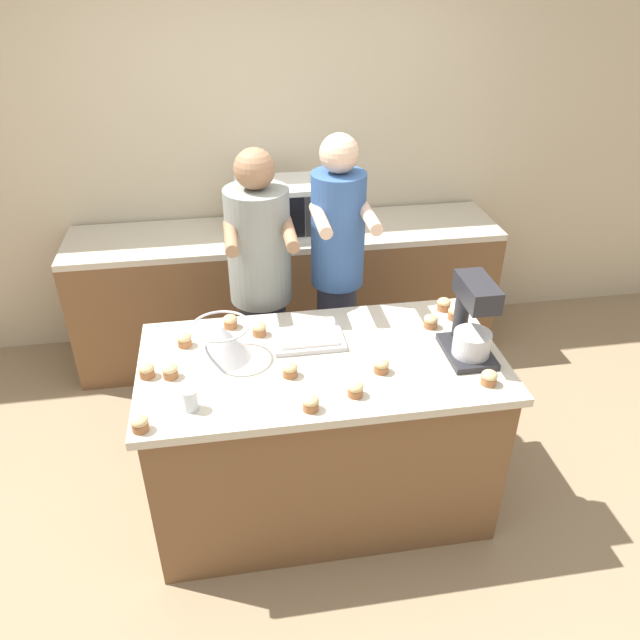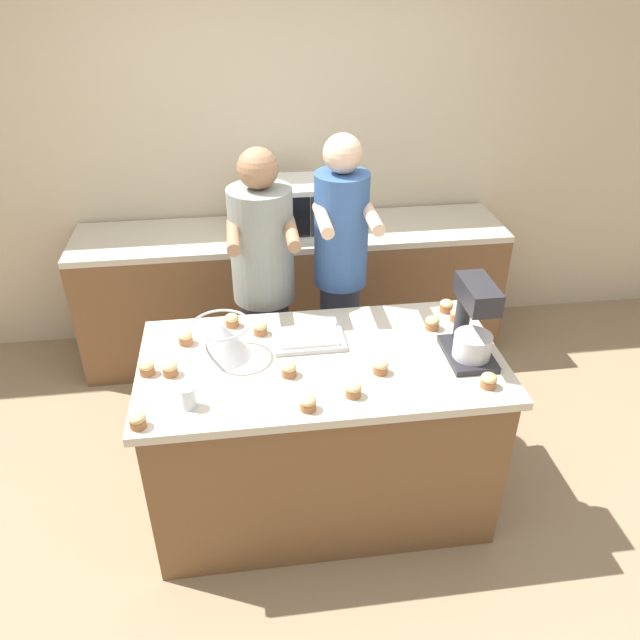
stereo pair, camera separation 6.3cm
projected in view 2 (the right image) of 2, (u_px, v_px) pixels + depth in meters
name	position (u px, v px, depth m)	size (l,w,h in m)	color
ground_plane	(321.00, 496.00, 3.31)	(16.00, 16.00, 0.00)	#937A5B
back_wall	(285.00, 147.00, 4.12)	(10.00, 0.06, 2.70)	beige
island_counter	(321.00, 432.00, 3.08)	(1.66, 0.87, 0.90)	brown
back_counter	(293.00, 291.00, 4.29)	(2.80, 0.60, 0.91)	brown
person_left	(264.00, 293.00, 3.38)	(0.35, 0.51, 1.68)	#33384C
person_right	(340.00, 281.00, 3.40)	(0.30, 0.48, 1.73)	#33384C
stand_mixer	(472.00, 325.00, 2.77)	(0.20, 0.30, 0.39)	#232328
mixing_bowl	(222.00, 339.00, 2.82)	(0.27, 0.27, 0.17)	#BCBCC1
baking_tray	(309.00, 338.00, 2.95)	(0.33, 0.22, 0.04)	#BCBCC1
microwave_oven	(285.00, 207.00, 3.96)	(0.54, 0.39, 0.32)	silver
drinking_glass	(188.00, 397.00, 2.53)	(0.07, 0.07, 0.10)	silver
cupcake_0	(289.00, 369.00, 2.72)	(0.07, 0.07, 0.07)	#9E6038
cupcake_1	(446.00, 306.00, 3.18)	(0.07, 0.07, 0.07)	#9E6038
cupcake_2	(185.00, 338.00, 2.93)	(0.07, 0.07, 0.07)	#9E6038
cupcake_3	(308.00, 403.00, 2.52)	(0.07, 0.07, 0.07)	#9E6038
cupcake_4	(432.00, 323.00, 3.04)	(0.07, 0.07, 0.07)	#9E6038
cupcake_5	(353.00, 390.00, 2.59)	(0.07, 0.07, 0.07)	#9E6038
cupcake_6	(232.00, 320.00, 3.06)	(0.07, 0.07, 0.07)	#9E6038
cupcake_7	(457.00, 315.00, 3.11)	(0.07, 0.07, 0.07)	#9E6038
cupcake_8	(137.00, 420.00, 2.43)	(0.07, 0.07, 0.07)	#9E6038
cupcake_9	(260.00, 328.00, 3.00)	(0.07, 0.07, 0.07)	#9E6038
cupcake_10	(489.00, 380.00, 2.65)	(0.07, 0.07, 0.07)	#9E6038
cupcake_11	(147.00, 368.00, 2.73)	(0.07, 0.07, 0.07)	#9E6038
cupcake_12	(170.00, 368.00, 2.72)	(0.07, 0.07, 0.07)	#9E6038
cupcake_13	(380.00, 366.00, 2.73)	(0.07, 0.07, 0.07)	#9E6038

